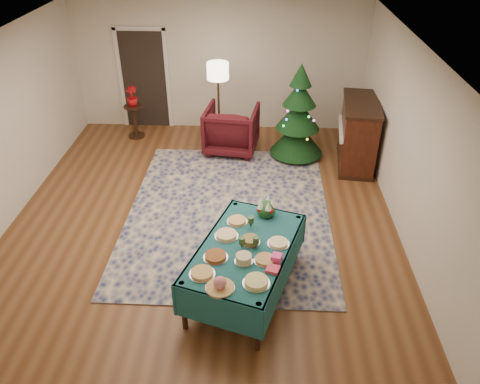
{
  "coord_description": "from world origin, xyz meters",
  "views": [
    {
      "loc": [
        0.85,
        -6.02,
        4.36
      ],
      "look_at": [
        0.61,
        -0.64,
        0.91
      ],
      "focal_mm": 35.0,
      "sensor_mm": 36.0,
      "label": 1
    }
  ],
  "objects_px": {
    "buffet_table": "(245,256)",
    "side_table": "(135,122)",
    "gift_box": "(277,258)",
    "piano": "(358,134)",
    "armchair": "(232,127)",
    "floor_lamp": "(218,76)",
    "potted_plant": "(132,101)",
    "christmas_tree": "(298,117)"
  },
  "relations": [
    {
      "from": "armchair",
      "to": "piano",
      "type": "bearing_deg",
      "value": 177.87
    },
    {
      "from": "gift_box",
      "to": "piano",
      "type": "height_order",
      "value": "piano"
    },
    {
      "from": "buffet_table",
      "to": "piano",
      "type": "relative_size",
      "value": 1.41
    },
    {
      "from": "christmas_tree",
      "to": "side_table",
      "type": "bearing_deg",
      "value": 167.54
    },
    {
      "from": "armchair",
      "to": "potted_plant",
      "type": "xyz_separation_m",
      "value": [
        -2.06,
        0.55,
        0.3
      ]
    },
    {
      "from": "gift_box",
      "to": "floor_lamp",
      "type": "distance_m",
      "value": 4.56
    },
    {
      "from": "buffet_table",
      "to": "armchair",
      "type": "bearing_deg",
      "value": 95.89
    },
    {
      "from": "armchair",
      "to": "side_table",
      "type": "height_order",
      "value": "armchair"
    },
    {
      "from": "armchair",
      "to": "floor_lamp",
      "type": "distance_m",
      "value": 1.0
    },
    {
      "from": "side_table",
      "to": "christmas_tree",
      "type": "xyz_separation_m",
      "value": [
        3.33,
        -0.74,
        0.49
      ]
    },
    {
      "from": "gift_box",
      "to": "christmas_tree",
      "type": "distance_m",
      "value": 4.02
    },
    {
      "from": "potted_plant",
      "to": "armchair",
      "type": "bearing_deg",
      "value": -14.84
    },
    {
      "from": "potted_plant",
      "to": "piano",
      "type": "xyz_separation_m",
      "value": [
        4.43,
        -0.96,
        -0.2
      ]
    },
    {
      "from": "armchair",
      "to": "piano",
      "type": "xyz_separation_m",
      "value": [
        2.37,
        -0.41,
        0.09
      ]
    },
    {
      "from": "piano",
      "to": "side_table",
      "type": "bearing_deg",
      "value": 167.8
    },
    {
      "from": "buffet_table",
      "to": "christmas_tree",
      "type": "relative_size",
      "value": 1.13
    },
    {
      "from": "armchair",
      "to": "christmas_tree",
      "type": "height_order",
      "value": "christmas_tree"
    },
    {
      "from": "buffet_table",
      "to": "gift_box",
      "type": "distance_m",
      "value": 0.49
    },
    {
      "from": "potted_plant",
      "to": "piano",
      "type": "distance_m",
      "value": 4.54
    },
    {
      "from": "armchair",
      "to": "buffet_table",
      "type": "bearing_deg",
      "value": 103.63
    },
    {
      "from": "armchair",
      "to": "side_table",
      "type": "xyz_separation_m",
      "value": [
        -2.06,
        0.55,
        -0.17
      ]
    },
    {
      "from": "side_table",
      "to": "potted_plant",
      "type": "height_order",
      "value": "potted_plant"
    },
    {
      "from": "buffet_table",
      "to": "floor_lamp",
      "type": "height_order",
      "value": "floor_lamp"
    },
    {
      "from": "side_table",
      "to": "christmas_tree",
      "type": "bearing_deg",
      "value": -12.46
    },
    {
      "from": "buffet_table",
      "to": "piano",
      "type": "height_order",
      "value": "piano"
    },
    {
      "from": "buffet_table",
      "to": "side_table",
      "type": "distance_m",
      "value": 5.12
    },
    {
      "from": "side_table",
      "to": "piano",
      "type": "distance_m",
      "value": 4.54
    },
    {
      "from": "buffet_table",
      "to": "armchair",
      "type": "distance_m",
      "value": 3.96
    },
    {
      "from": "potted_plant",
      "to": "gift_box",
      "type": "bearing_deg",
      "value": -59.02
    },
    {
      "from": "armchair",
      "to": "piano",
      "type": "distance_m",
      "value": 2.41
    },
    {
      "from": "armchair",
      "to": "floor_lamp",
      "type": "xyz_separation_m",
      "value": [
        -0.26,
        0.2,
        0.95
      ]
    },
    {
      "from": "side_table",
      "to": "gift_box",
      "type": "bearing_deg",
      "value": -59.02
    },
    {
      "from": "piano",
      "to": "floor_lamp",
      "type": "bearing_deg",
      "value": 166.93
    },
    {
      "from": "gift_box",
      "to": "armchair",
      "type": "xyz_separation_m",
      "value": [
        -0.78,
        4.18,
        -0.26
      ]
    },
    {
      "from": "gift_box",
      "to": "christmas_tree",
      "type": "xyz_separation_m",
      "value": [
        0.49,
        3.99,
        0.06
      ]
    },
    {
      "from": "buffet_table",
      "to": "christmas_tree",
      "type": "bearing_deg",
      "value": 77.01
    },
    {
      "from": "floor_lamp",
      "to": "piano",
      "type": "xyz_separation_m",
      "value": [
        2.63,
        -0.61,
        -0.85
      ]
    },
    {
      "from": "potted_plant",
      "to": "christmas_tree",
      "type": "distance_m",
      "value": 3.41
    },
    {
      "from": "floor_lamp",
      "to": "potted_plant",
      "type": "bearing_deg",
      "value": 169.08
    },
    {
      "from": "buffet_table",
      "to": "armchair",
      "type": "height_order",
      "value": "armchair"
    },
    {
      "from": "floor_lamp",
      "to": "potted_plant",
      "type": "xyz_separation_m",
      "value": [
        -1.8,
        0.35,
        -0.65
      ]
    },
    {
      "from": "christmas_tree",
      "to": "floor_lamp",
      "type": "bearing_deg",
      "value": 165.74
    }
  ]
}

